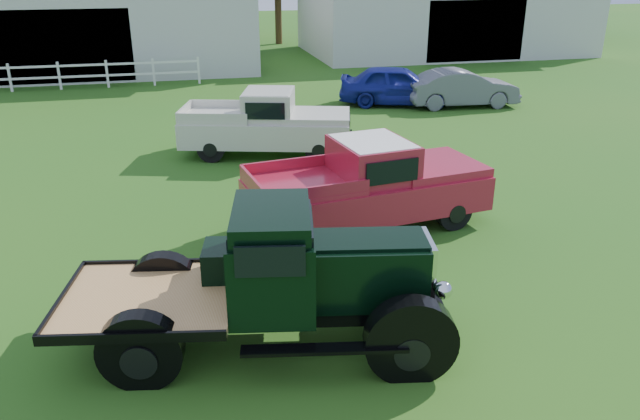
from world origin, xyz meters
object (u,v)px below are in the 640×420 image
object	(u,v)px
vintage_flatbed	(266,279)
white_pickup	(266,124)
red_pickup	(367,184)
misc_car_blue	(398,85)
misc_car_grey	(462,88)

from	to	relation	value
vintage_flatbed	white_pickup	bearing A→B (deg)	91.77
red_pickup	white_pickup	size ratio (longest dim) A/B	1.05
vintage_flatbed	misc_car_blue	xyz separation A→B (m)	(7.53, 15.02, -0.34)
misc_car_blue	red_pickup	bearing A→B (deg)	175.82
misc_car_blue	white_pickup	bearing A→B (deg)	150.63
red_pickup	white_pickup	distance (m)	5.89
vintage_flatbed	red_pickup	xyz separation A→B (m)	(2.78, 3.91, -0.14)
vintage_flatbed	white_pickup	distance (m)	9.79
vintage_flatbed	red_pickup	bearing A→B (deg)	65.26
red_pickup	vintage_flatbed	bearing A→B (deg)	-133.75
red_pickup	misc_car_blue	distance (m)	12.09
white_pickup	misc_car_grey	world-z (taller)	white_pickup
misc_car_grey	white_pickup	bearing A→B (deg)	122.70
vintage_flatbed	misc_car_grey	world-z (taller)	vintage_flatbed
misc_car_blue	misc_car_grey	world-z (taller)	misc_car_blue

